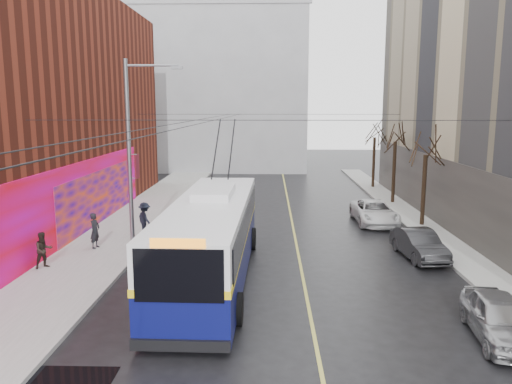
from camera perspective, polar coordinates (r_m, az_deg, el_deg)
ground at (r=14.30m, az=0.96°, el=-19.04°), size 140.00×140.00×0.00m
sidewalk_left at (r=26.73m, az=-16.25°, el=-5.47°), size 4.00×60.00×0.15m
sidewalk_right at (r=26.97m, az=20.84°, el=-5.58°), size 2.00×60.00×0.15m
lane_line at (r=27.45m, az=4.42°, el=-4.86°), size 0.12×50.00×0.01m
building_far at (r=57.90m, az=-4.60°, el=11.74°), size 20.50×12.10×18.00m
streetlight_pole at (r=23.48m, az=-13.94°, el=4.43°), size 2.65×0.60×9.00m
catenary_wires at (r=27.45m, az=-4.03°, el=8.33°), size 18.00×60.00×0.22m
tree_near at (r=29.96m, az=18.90°, el=5.51°), size 3.20×3.20×6.40m
tree_mid at (r=36.67m, az=15.69°, el=6.77°), size 3.20×3.20×6.68m
tree_far at (r=43.50m, az=13.45°, el=7.11°), size 3.20×3.20×6.57m
pigeons_flying at (r=22.58m, az=-6.69°, el=11.08°), size 3.67×2.61×2.98m
trolleybus at (r=20.11m, az=-5.12°, el=-5.14°), size 3.32×13.33×6.28m
parked_car_a at (r=16.94m, az=26.10°, el=-12.81°), size 2.01×4.11×1.35m
parked_car_b at (r=24.19m, az=18.13°, el=-5.70°), size 1.85×4.15×1.32m
parked_car_c at (r=30.66m, az=13.37°, el=-2.26°), size 2.35×4.94×1.36m
following_car at (r=31.07m, az=-6.80°, el=-1.94°), size 2.14×4.09×1.33m
pedestrian_a at (r=25.30m, az=-17.93°, el=-4.22°), size 0.52×0.69×1.71m
pedestrian_b at (r=23.01m, az=-23.12°, el=-6.12°), size 0.95×0.94×1.55m
pedestrian_c at (r=27.15m, az=-12.60°, el=-3.00°), size 1.24×1.28×1.76m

